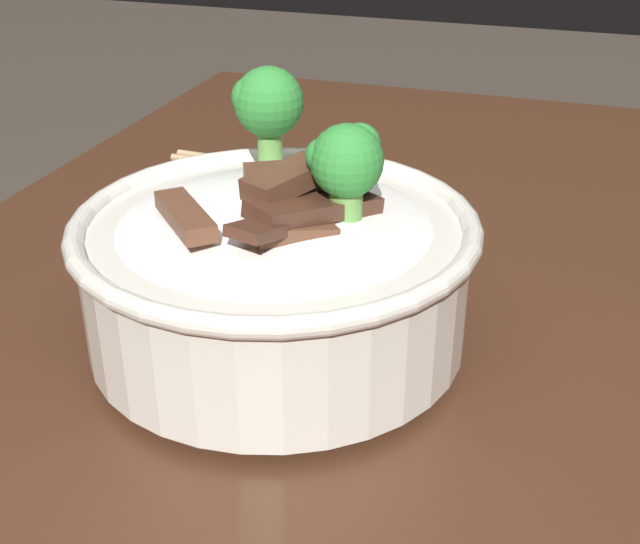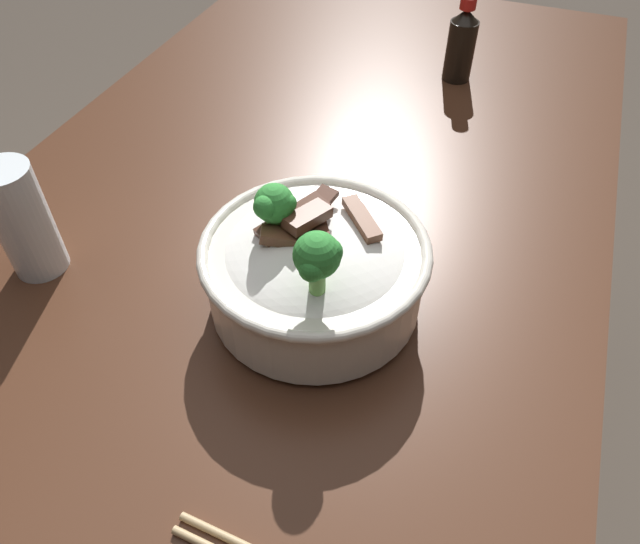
% 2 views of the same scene
% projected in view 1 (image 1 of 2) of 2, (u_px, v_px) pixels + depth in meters
% --- Properties ---
extents(rice_bowl, '(0.24, 0.24, 0.16)m').
position_uv_depth(rice_bowl, '(277.00, 259.00, 0.50)').
color(rice_bowl, silver).
rests_on(rice_bowl, dining_table).
extents(chopsticks_pair, '(0.03, 0.23, 0.01)m').
position_uv_depth(chopsticks_pair, '(285.00, 171.00, 0.78)').
color(chopsticks_pair, tan).
rests_on(chopsticks_pair, dining_table).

